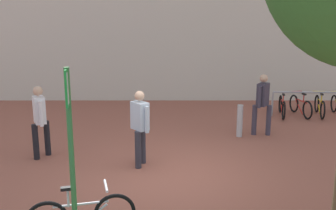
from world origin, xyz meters
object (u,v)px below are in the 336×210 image
parking_sign_post (70,133)px  person_shirt_blue (140,124)px  bollard_steel (240,121)px  bike_rack_cluster (320,106)px  person_suited_navy (263,101)px  person_shirt_white (40,117)px

parking_sign_post → person_shirt_blue: (0.78, 3.06, -0.75)m
bollard_steel → person_shirt_blue: 3.39m
bike_rack_cluster → person_suited_navy: size_ratio=1.87×
parking_sign_post → person_shirt_white: 4.00m
person_shirt_blue → bollard_steel: bearing=39.2°
bollard_steel → person_suited_navy: bearing=14.0°
person_shirt_blue → person_suited_navy: same height
parking_sign_post → person_shirt_blue: size_ratio=1.55×
person_shirt_white → person_suited_navy: bearing=17.3°
bike_rack_cluster → person_shirt_white: person_shirt_white is taller
bike_rack_cluster → person_shirt_white: size_ratio=1.87×
person_shirt_white → person_shirt_blue: same height
bollard_steel → person_suited_navy: person_suited_navy is taller
bollard_steel → person_suited_navy: size_ratio=0.52×
parking_sign_post → person_shirt_white: (-1.61, 3.59, -0.75)m
bollard_steel → parking_sign_post: bearing=-123.1°
person_shirt_white → bollard_steel: bearing=17.7°
person_shirt_blue → person_suited_navy: (3.23, 2.28, 0.00)m
bike_rack_cluster → person_suited_navy: 3.24m
bollard_steel → person_shirt_blue: (-2.60, -2.12, 0.53)m
person_suited_navy → bollard_steel: bearing=-166.0°
person_shirt_white → person_suited_navy: same height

